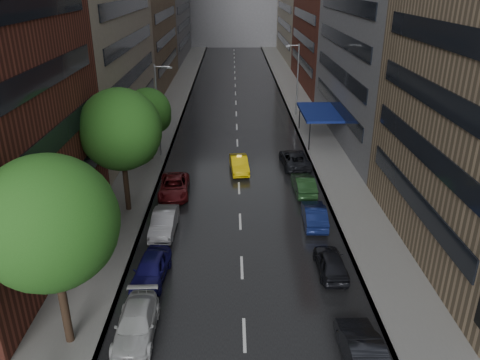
# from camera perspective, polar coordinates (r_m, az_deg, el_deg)

# --- Properties ---
(road) EXTENTS (14.00, 140.00, 0.01)m
(road) POSITION_cam_1_polar(r_m,az_deg,el_deg) (66.64, -0.49, 8.98)
(road) COLOR black
(road) RESTS_ON ground
(sidewalk_left) EXTENTS (4.00, 140.00, 0.15)m
(sidewalk_left) POSITION_cam_1_polar(r_m,az_deg,el_deg) (67.16, -8.28, 8.92)
(sidewalk_left) COLOR gray
(sidewalk_left) RESTS_ON ground
(sidewalk_right) EXTENTS (4.00, 140.00, 0.15)m
(sidewalk_right) POSITION_cam_1_polar(r_m,az_deg,el_deg) (67.30, 7.29, 9.00)
(sidewalk_right) COLOR gray
(sidewalk_right) RESTS_ON ground
(tree_near) EXTENTS (6.14, 6.14, 9.79)m
(tree_near) POSITION_cam_1_polar(r_m,az_deg,el_deg) (22.19, -22.26, -4.87)
(tree_near) COLOR #382619
(tree_near) RESTS_ON ground
(tree_mid) EXTENTS (5.99, 5.99, 9.55)m
(tree_mid) POSITION_cam_1_polar(r_m,az_deg,el_deg) (34.92, -14.37, 5.97)
(tree_mid) COLOR #382619
(tree_mid) RESTS_ON ground
(tree_far) EXTENTS (4.48, 4.48, 7.15)m
(tree_far) POSITION_cam_1_polar(r_m,az_deg,el_deg) (45.85, -11.19, 8.18)
(tree_far) COLOR #382619
(tree_far) RESTS_ON ground
(taxi) EXTENTS (1.92, 4.50, 1.44)m
(taxi) POSITION_cam_1_polar(r_m,az_deg,el_deg) (43.34, -0.10, 1.94)
(taxi) COLOR yellow
(taxi) RESTS_ON ground
(parked_cars_left) EXTENTS (2.67, 21.79, 1.53)m
(parked_cars_left) POSITION_cam_1_polar(r_m,az_deg,el_deg) (32.02, -9.65, -6.61)
(parked_cars_left) COLOR #BCBCBC
(parked_cars_left) RESTS_ON ground
(parked_cars_right) EXTENTS (2.74, 30.26, 1.57)m
(parked_cars_right) POSITION_cam_1_polar(r_m,az_deg,el_deg) (35.26, 8.84, -3.57)
(parked_cars_right) COLOR black
(parked_cars_right) RESTS_ON ground
(street_lamp_left) EXTENTS (1.74, 0.22, 9.00)m
(street_lamp_left) POSITION_cam_1_polar(r_m,az_deg,el_deg) (46.61, -9.92, 8.52)
(street_lamp_left) COLOR gray
(street_lamp_left) RESTS_ON sidewalk_left
(street_lamp_right) EXTENTS (1.74, 0.22, 9.00)m
(street_lamp_right) POSITION_cam_1_polar(r_m,az_deg,el_deg) (61.24, 6.95, 12.22)
(street_lamp_right) COLOR gray
(street_lamp_right) RESTS_ON sidewalk_right
(awning) EXTENTS (4.00, 8.00, 3.12)m
(awning) POSITION_cam_1_polar(r_m,az_deg,el_deg) (52.21, 9.66, 8.14)
(awning) COLOR navy
(awning) RESTS_ON sidewalk_right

